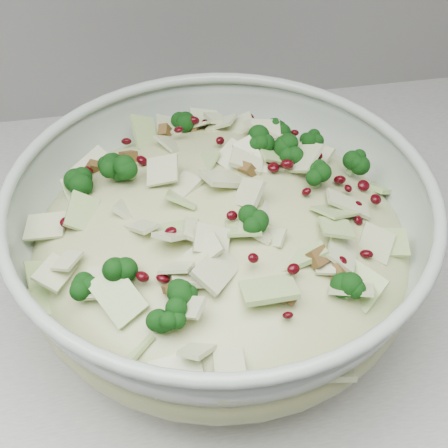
% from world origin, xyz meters
% --- Properties ---
extents(mixing_bowl, '(0.48, 0.48, 0.16)m').
position_xyz_m(mixing_bowl, '(-0.45, 1.60, 0.98)').
color(mixing_bowl, '#A7B7AA').
rests_on(mixing_bowl, counter).
extents(salad, '(0.37, 0.37, 0.16)m').
position_xyz_m(salad, '(-0.45, 1.60, 1.01)').
color(salad, '#BABF82').
rests_on(salad, mixing_bowl).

